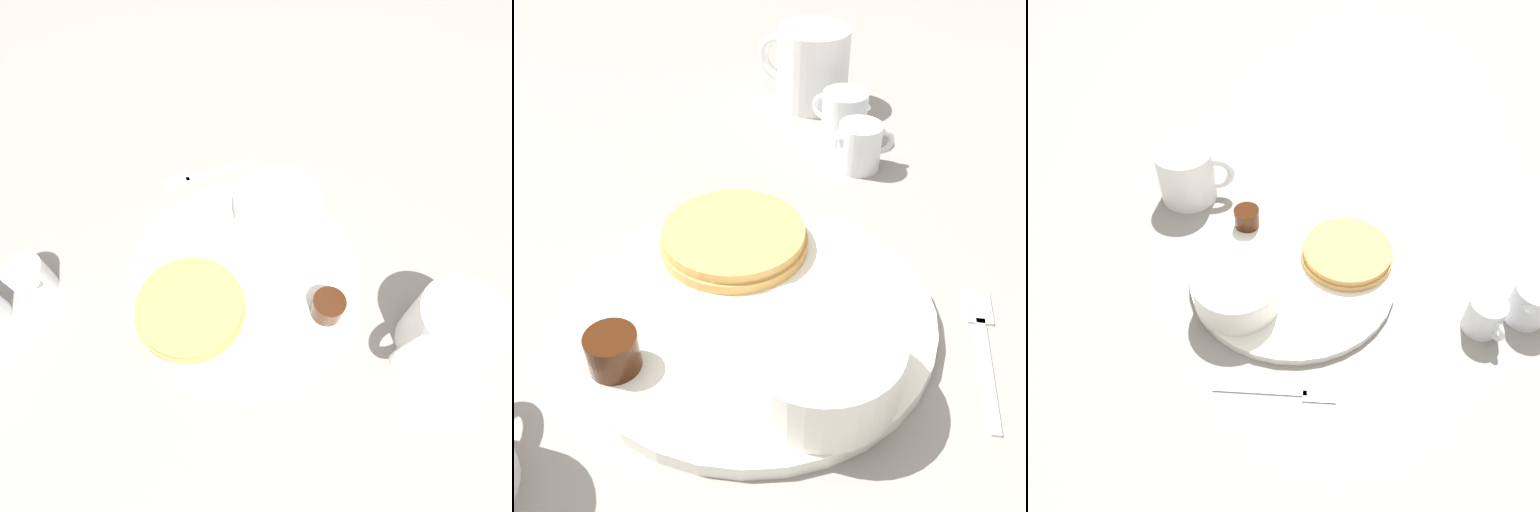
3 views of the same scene
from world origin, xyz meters
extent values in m
plane|color=gray|center=(0.00, 0.00, 0.00)|extent=(4.00, 4.00, 0.00)
cylinder|color=white|center=(0.00, 0.00, 0.01)|extent=(0.28, 0.28, 0.01)
cylinder|color=tan|center=(-0.01, 0.08, 0.02)|extent=(0.13, 0.13, 0.01)
cylinder|color=tan|center=(-0.01, 0.08, 0.03)|extent=(0.12, 0.12, 0.01)
cylinder|color=white|center=(0.03, -0.08, 0.03)|extent=(0.11, 0.11, 0.05)
cylinder|color=white|center=(0.03, -0.08, 0.05)|extent=(0.09, 0.09, 0.01)
cylinder|color=#38190A|center=(-0.10, -0.04, 0.03)|extent=(0.04, 0.04, 0.03)
cylinder|color=white|center=(0.02, -0.11, 0.03)|extent=(0.04, 0.04, 0.03)
sphere|color=white|center=(0.02, -0.11, 0.04)|extent=(0.02, 0.02, 0.02)
cylinder|color=white|center=(0.14, 0.21, 0.02)|extent=(0.04, 0.04, 0.05)
torus|color=white|center=(0.16, 0.21, 0.03)|extent=(0.03, 0.01, 0.03)
cone|color=white|center=(0.12, 0.20, 0.05)|extent=(0.02, 0.02, 0.01)
cylinder|color=white|center=(0.14, 0.27, 0.03)|extent=(0.05, 0.05, 0.06)
torus|color=white|center=(0.12, 0.29, 0.03)|extent=(0.03, 0.03, 0.03)
cone|color=white|center=(0.15, 0.25, 0.05)|extent=(0.02, 0.02, 0.01)
cube|color=silver|center=(0.16, -0.08, 0.00)|extent=(0.04, 0.11, 0.00)
cube|color=silver|center=(0.18, -0.02, 0.00)|extent=(0.03, 0.04, 0.00)
cylinder|color=white|center=(0.12, 0.36, 0.05)|extent=(0.09, 0.09, 0.09)
torus|color=white|center=(0.09, 0.39, 0.05)|extent=(0.05, 0.05, 0.06)
camera|label=1|loc=(-0.19, 0.13, 0.44)|focal=28.00mm
camera|label=2|loc=(-0.05, -0.35, 0.35)|focal=45.00mm
camera|label=3|loc=(0.43, -0.12, 0.53)|focal=35.00mm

